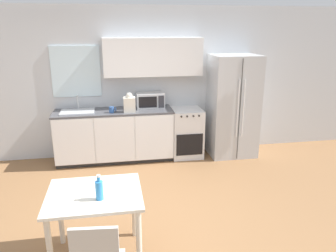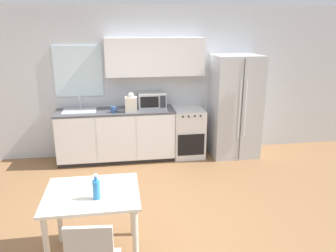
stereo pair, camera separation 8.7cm
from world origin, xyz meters
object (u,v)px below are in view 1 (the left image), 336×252
object	(u,v)px
refrigerator	(233,106)
coffee_mug	(112,110)
drink_bottle	(99,190)
microwave	(150,100)
oven_range	(186,133)
dining_table	(95,205)

from	to	relation	value
refrigerator	coffee_mug	bearing A→B (deg)	-177.44
coffee_mug	drink_bottle	xyz separation A→B (m)	(-0.15, -2.64, -0.12)
coffee_mug	microwave	bearing A→B (deg)	20.53
refrigerator	microwave	distance (m)	1.53
oven_range	refrigerator	world-z (taller)	refrigerator
coffee_mug	refrigerator	bearing A→B (deg)	2.56
microwave	dining_table	size ratio (longest dim) A/B	0.54
oven_range	coffee_mug	bearing A→B (deg)	-173.57
refrigerator	microwave	size ratio (longest dim) A/B	3.73
drink_bottle	dining_table	bearing A→B (deg)	113.96
oven_range	microwave	size ratio (longest dim) A/B	1.79
microwave	drink_bottle	world-z (taller)	microwave
oven_range	drink_bottle	size ratio (longest dim) A/B	3.52
coffee_mug	dining_table	size ratio (longest dim) A/B	0.13
dining_table	drink_bottle	size ratio (longest dim) A/B	3.66
refrigerator	microwave	bearing A→B (deg)	174.04
coffee_mug	drink_bottle	size ratio (longest dim) A/B	0.48
refrigerator	dining_table	size ratio (longest dim) A/B	2.00
oven_range	refrigerator	size ratio (longest dim) A/B	0.48
microwave	drink_bottle	xyz separation A→B (m)	(-0.84, -2.89, -0.20)
oven_range	microwave	bearing A→B (deg)	170.76
dining_table	coffee_mug	bearing A→B (deg)	85.17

